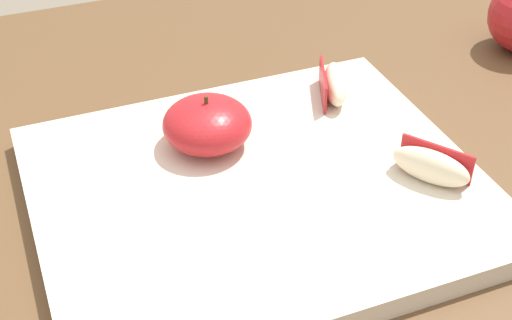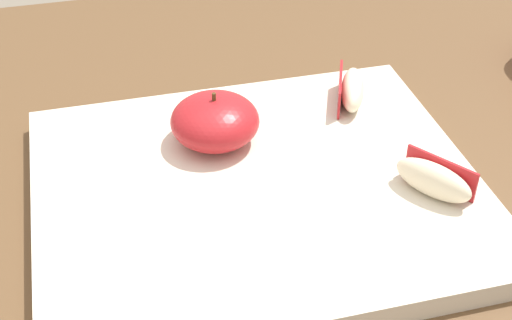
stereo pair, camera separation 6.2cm
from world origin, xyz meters
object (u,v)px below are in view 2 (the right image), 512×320
(cutting_board, at_px, (256,188))
(apple_wedge_left, at_px, (351,90))
(apple_wedge_front, at_px, (434,179))
(apple_half_skin_up, at_px, (215,121))

(cutting_board, distance_m, apple_wedge_left, 0.15)
(apple_wedge_front, distance_m, apple_wedge_left, 0.15)
(apple_half_skin_up, relative_size, apple_wedge_left, 1.12)
(apple_wedge_left, bearing_deg, cutting_board, -142.01)
(apple_half_skin_up, bearing_deg, apple_wedge_left, 12.27)
(apple_half_skin_up, bearing_deg, cutting_board, -70.83)
(cutting_board, xyz_separation_m, apple_wedge_front, (0.14, -0.06, 0.03))
(cutting_board, relative_size, apple_wedge_left, 5.22)
(apple_wedge_left, bearing_deg, apple_half_skin_up, -167.73)
(cutting_board, height_order, apple_wedge_front, apple_wedge_front)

